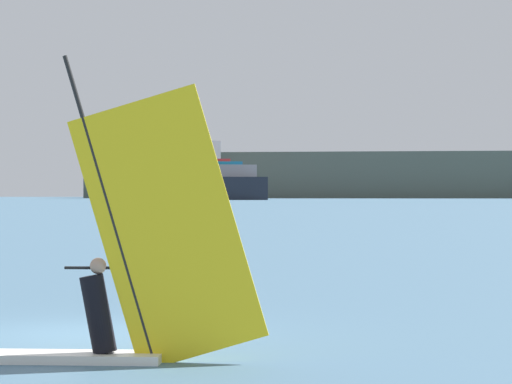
{
  "coord_description": "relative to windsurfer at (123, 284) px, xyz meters",
  "views": [
    {
      "loc": [
        9.25,
        -16.77,
        2.22
      ],
      "look_at": [
        -3.33,
        16.36,
        2.29
      ],
      "focal_mm": 83.64,
      "sensor_mm": 36.0,
      "label": 1
    }
  ],
  "objects": [
    {
      "name": "ground_plane",
      "position": [
        -2.01,
        2.66,
        -1.03
      ],
      "size": [
        4000.0,
        4000.0,
        0.0
      ],
      "primitive_type": "plane",
      "color": "#476B84"
    },
    {
      "name": "windsurfer",
      "position": [
        0.0,
        0.0,
        0.0
      ],
      "size": [
        3.76,
        1.5,
        4.2
      ],
      "rotation": [
        0.0,
        0.0,
        3.44
      ],
      "color": "white",
      "rests_on": "ground_plane"
    },
    {
      "name": "cargo_ship",
      "position": [
        -211.18,
        495.22,
        6.9
      ],
      "size": [
        118.61,
        186.01,
        36.08
      ],
      "rotation": [
        0.0,
        0.0,
        5.21
      ],
      "color": "black",
      "rests_on": "ground_plane"
    }
  ]
}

